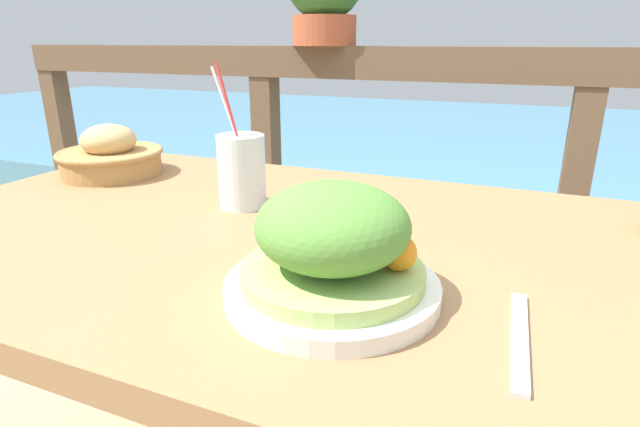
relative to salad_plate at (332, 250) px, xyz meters
name	(u,v)px	position (x,y,z in m)	size (l,w,h in m)	color
patio_table	(287,291)	(-0.14, 0.17, -0.16)	(1.29, 0.75, 0.78)	#997047
railing_fence	(404,153)	(-0.14, 0.94, -0.09)	(2.80, 0.08, 1.04)	brown
sea_backdrop	(478,159)	(-0.14, 3.44, -0.64)	(12.00, 4.00, 0.40)	teal
salad_plate	(332,250)	(0.00, 0.00, 0.00)	(0.24, 0.24, 0.13)	white
drink_glass	(242,171)	(-0.26, 0.24, 0.01)	(0.09, 0.08, 0.24)	silver
bread_basket	(111,156)	(-0.64, 0.33, -0.02)	(0.22, 0.22, 0.11)	#AD7F47
fork	(519,338)	(0.20, -0.01, -0.05)	(0.02, 0.18, 0.00)	silver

